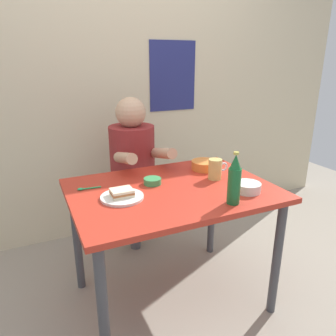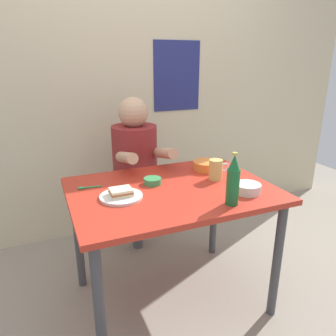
% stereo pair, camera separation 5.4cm
% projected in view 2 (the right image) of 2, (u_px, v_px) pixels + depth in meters
% --- Properties ---
extents(ground_plane, '(6.00, 6.00, 0.00)m').
position_uv_depth(ground_plane, '(171.00, 297.00, 2.00)').
color(ground_plane, gray).
extents(wall_back, '(4.40, 0.09, 2.60)m').
position_uv_depth(wall_back, '(119.00, 74.00, 2.50)').
color(wall_back, beige).
rests_on(wall_back, ground).
extents(dining_table, '(1.10, 0.80, 0.74)m').
position_uv_depth(dining_table, '(171.00, 203.00, 1.79)').
color(dining_table, '#B72D1E').
rests_on(dining_table, ground).
extents(stool, '(0.34, 0.34, 0.45)m').
position_uv_depth(stool, '(137.00, 207.00, 2.43)').
color(stool, '#4C4C51').
rests_on(stool, ground).
extents(person_seated, '(0.33, 0.56, 0.72)m').
position_uv_depth(person_seated, '(135.00, 154.00, 2.29)').
color(person_seated, maroon).
rests_on(person_seated, stool).
extents(plate_orange, '(0.22, 0.22, 0.01)m').
position_uv_depth(plate_orange, '(121.00, 196.00, 1.63)').
color(plate_orange, silver).
rests_on(plate_orange, dining_table).
extents(sandwich, '(0.11, 0.09, 0.04)m').
position_uv_depth(sandwich, '(121.00, 192.00, 1.62)').
color(sandwich, beige).
rests_on(sandwich, plate_orange).
extents(beer_mug, '(0.13, 0.08, 0.12)m').
position_uv_depth(beer_mug, '(216.00, 169.00, 1.87)').
color(beer_mug, '#D1BC66').
rests_on(beer_mug, dining_table).
extents(beer_bottle, '(0.06, 0.06, 0.26)m').
position_uv_depth(beer_bottle, '(233.00, 181.00, 1.53)').
color(beer_bottle, '#19602D').
rests_on(beer_bottle, dining_table).
extents(rice_bowl_white, '(0.14, 0.14, 0.05)m').
position_uv_depth(rice_bowl_white, '(248.00, 188.00, 1.69)').
color(rice_bowl_white, silver).
rests_on(rice_bowl_white, dining_table).
extents(soup_bowl_orange, '(0.17, 0.17, 0.05)m').
position_uv_depth(soup_bowl_orange, '(206.00, 165.00, 2.04)').
color(soup_bowl_orange, orange).
rests_on(soup_bowl_orange, dining_table).
extents(dip_bowl_green, '(0.10, 0.10, 0.03)m').
position_uv_depth(dip_bowl_green, '(153.00, 181.00, 1.81)').
color(dip_bowl_green, '#388C4C').
rests_on(dip_bowl_green, dining_table).
extents(spoon, '(0.13, 0.02, 0.01)m').
position_uv_depth(spoon, '(85.00, 188.00, 1.75)').
color(spoon, '#26A559').
rests_on(spoon, dining_table).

